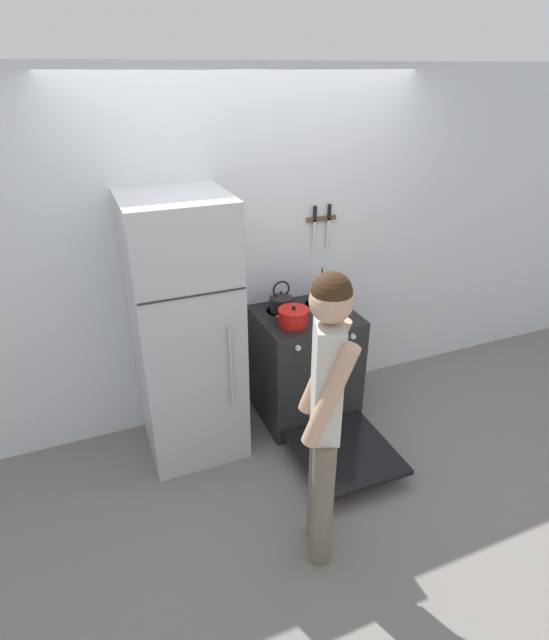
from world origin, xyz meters
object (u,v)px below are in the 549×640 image
(refrigerator, at_px, (186,333))
(person, at_px, (325,410))
(tea_kettle, at_px, (281,301))
(dutch_oven_pot, at_px, (294,317))
(utensil_jar, at_px, (320,294))
(stove_range, at_px, (307,368))

(refrigerator, relative_size, person, 1.07)
(tea_kettle, bearing_deg, refrigerator, -169.50)
(refrigerator, height_order, dutch_oven_pot, refrigerator)
(tea_kettle, xyz_separation_m, utensil_jar, (0.33, 0.01, 0.00))
(person, bearing_deg, utensil_jar, -4.60)
(tea_kettle, xyz_separation_m, person, (-0.32, -1.32, 0.02))
(utensil_jar, bearing_deg, tea_kettle, -178.89)
(dutch_oven_pot, distance_m, person, 1.11)
(tea_kettle, bearing_deg, dutch_oven_pot, -92.87)
(dutch_oven_pot, bearing_deg, stove_range, 28.48)
(dutch_oven_pot, relative_size, tea_kettle, 1.10)
(refrigerator, height_order, tea_kettle, refrigerator)
(refrigerator, relative_size, stove_range, 1.38)
(tea_kettle, relative_size, person, 0.14)
(tea_kettle, relative_size, utensil_jar, 0.86)
(refrigerator, distance_m, tea_kettle, 0.77)
(tea_kettle, bearing_deg, stove_range, -47.72)
(stove_range, bearing_deg, person, -112.13)
(stove_range, height_order, dutch_oven_pot, dutch_oven_pot)
(dutch_oven_pot, xyz_separation_m, tea_kettle, (0.01, 0.25, 0.01))
(refrigerator, distance_m, utensil_jar, 1.09)
(refrigerator, xyz_separation_m, utensil_jar, (1.08, 0.15, 0.04))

